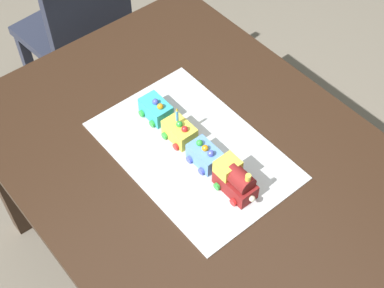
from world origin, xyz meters
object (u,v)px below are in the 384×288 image
dining_table (202,180)px  birthday_candle (177,115)px  cake_car_hopper_turquoise (156,109)px  cake_car_caboose_sky_blue (205,155)px  cake_locomotive (235,180)px  cake_car_tanker_lemon (179,132)px  chair (79,32)px

dining_table → birthday_candle: 0.24m
cake_car_hopper_turquoise → cake_car_caboose_sky_blue: bearing=180.0°
cake_car_caboose_sky_blue → cake_locomotive: bearing=-180.0°
dining_table → birthday_candle: size_ratio=26.47×
dining_table → cake_car_tanker_lemon: 0.18m
cake_car_caboose_sky_blue → cake_car_hopper_turquoise: size_ratio=1.00×
dining_table → chair: chair is taller
cake_locomotive → cake_car_hopper_turquoise: size_ratio=1.40×
birthday_candle → cake_locomotive: bearing=-180.0°
cake_car_caboose_sky_blue → cake_car_tanker_lemon: 0.12m
dining_table → cake_car_tanker_lemon: bearing=0.8°
birthday_candle → dining_table: bearing=-179.3°
chair → cake_locomotive: same height
cake_car_tanker_lemon → birthday_candle: size_ratio=1.89×
cake_car_tanker_lemon → birthday_candle: (0.01, -0.00, 0.07)m
cake_locomotive → cake_car_hopper_turquoise: 0.36m
cake_locomotive → cake_car_caboose_sky_blue: bearing=0.0°
cake_car_caboose_sky_blue → dining_table: bearing=-7.5°
dining_table → cake_car_caboose_sky_blue: 0.14m
dining_table → cake_car_caboose_sky_blue: bearing=172.5°
chair → cake_car_hopper_turquoise: bearing=72.8°
cake_locomotive → cake_car_tanker_lemon: bearing=0.0°
cake_car_tanker_lemon → cake_locomotive: bearing=-180.0°
cake_car_caboose_sky_blue → cake_car_hopper_turquoise: 0.24m
cake_car_caboose_sky_blue → cake_car_hopper_turquoise: bearing=0.0°
cake_car_caboose_sky_blue → cake_car_tanker_lemon: size_ratio=1.00×
cake_car_caboose_sky_blue → birthday_candle: birthday_candle is taller
chair → cake_car_hopper_turquoise: (-0.81, 0.17, 0.30)m
chair → cake_car_tanker_lemon: (-0.93, 0.17, 0.30)m
cake_locomotive → cake_car_caboose_sky_blue: cake_locomotive is taller
dining_table → chair: size_ratio=1.63×
dining_table → cake_car_tanker_lemon: cake_car_tanker_lemon is taller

